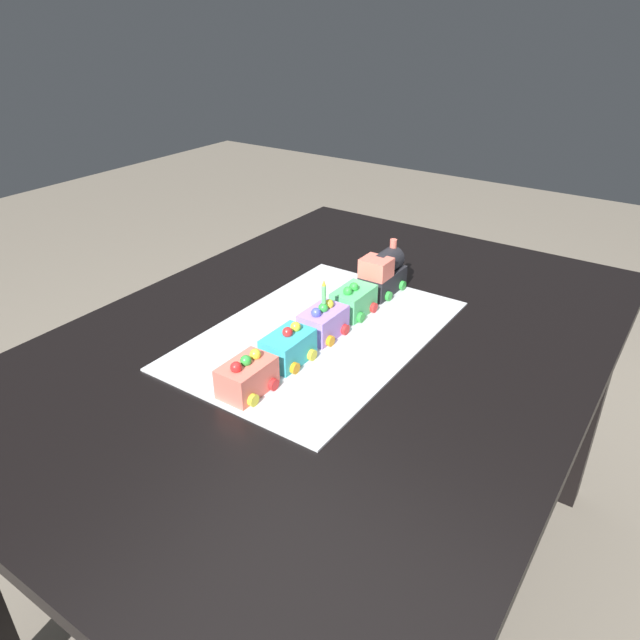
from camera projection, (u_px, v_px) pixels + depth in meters
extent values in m
plane|color=gray|center=(331.00, 574.00, 1.56)|extent=(8.00, 8.00, 0.00)
cube|color=black|center=(335.00, 341.00, 1.21)|extent=(1.40, 1.00, 0.03)
cube|color=black|center=(328.00, 319.00, 2.07)|extent=(0.07, 0.07, 0.71)
cube|color=black|center=(589.00, 403.00, 1.64)|extent=(0.07, 0.07, 0.71)
cube|color=silver|center=(320.00, 334.00, 1.20)|extent=(0.60, 0.40, 0.00)
cube|color=#232328|center=(383.00, 282.00, 1.36)|extent=(0.12, 0.06, 0.05)
cylinder|color=#232328|center=(387.00, 262.00, 1.35)|extent=(0.07, 0.05, 0.05)
cube|color=#F27260|center=(376.00, 268.00, 1.32)|extent=(0.06, 0.06, 0.04)
cylinder|color=#F27260|center=(393.00, 245.00, 1.36)|extent=(0.02, 0.02, 0.03)
sphere|color=#F4EFCC|center=(396.00, 269.00, 1.41)|extent=(0.02, 0.02, 0.02)
cylinder|color=#D84CB2|center=(376.00, 278.00, 1.41)|extent=(0.02, 0.01, 0.02)
cylinder|color=yellow|center=(362.00, 288.00, 1.36)|extent=(0.02, 0.01, 0.02)
cylinder|color=green|center=(403.00, 286.00, 1.38)|extent=(0.02, 0.01, 0.02)
cylinder|color=green|center=(389.00, 296.00, 1.33)|extent=(0.02, 0.01, 0.02)
cube|color=#59CC7A|center=(353.00, 301.00, 1.27)|extent=(0.10, 0.06, 0.06)
cylinder|color=#4C59D8|center=(346.00, 299.00, 1.31)|extent=(0.02, 0.01, 0.02)
cylinder|color=#D84CB2|center=(333.00, 309.00, 1.27)|extent=(0.02, 0.01, 0.02)
cylinder|color=red|center=(374.00, 308.00, 1.28)|extent=(0.02, 0.01, 0.02)
cylinder|color=green|center=(361.00, 317.00, 1.24)|extent=(0.02, 0.01, 0.02)
sphere|color=green|center=(354.00, 287.00, 1.25)|extent=(0.02, 0.02, 0.02)
sphere|color=green|center=(348.00, 291.00, 1.23)|extent=(0.02, 0.02, 0.02)
cube|color=#AD84E0|center=(323.00, 323.00, 1.18)|extent=(0.10, 0.06, 0.06)
cylinder|color=yellow|center=(316.00, 320.00, 1.23)|extent=(0.02, 0.01, 0.02)
cylinder|color=red|center=(301.00, 331.00, 1.19)|extent=(0.02, 0.01, 0.02)
cylinder|color=red|center=(345.00, 330.00, 1.19)|extent=(0.02, 0.01, 0.02)
cylinder|color=orange|center=(330.00, 341.00, 1.15)|extent=(0.02, 0.01, 0.02)
sphere|color=#4C59D8|center=(316.00, 313.00, 1.15)|extent=(0.02, 0.02, 0.02)
sphere|color=green|center=(323.00, 308.00, 1.17)|extent=(0.02, 0.02, 0.02)
sphere|color=yellow|center=(330.00, 303.00, 1.18)|extent=(0.02, 0.02, 0.02)
cube|color=#38B7C6|center=(288.00, 348.00, 1.10)|extent=(0.10, 0.06, 0.06)
cylinder|color=red|center=(282.00, 344.00, 1.14)|extent=(0.02, 0.01, 0.02)
cylinder|color=red|center=(264.00, 356.00, 1.10)|extent=(0.02, 0.01, 0.02)
cylinder|color=yellow|center=(312.00, 355.00, 1.11)|extent=(0.02, 0.01, 0.02)
cylinder|color=orange|center=(295.00, 368.00, 1.07)|extent=(0.02, 0.01, 0.02)
sphere|color=yellow|center=(296.00, 327.00, 1.10)|extent=(0.02, 0.02, 0.02)
sphere|color=red|center=(288.00, 332.00, 1.08)|extent=(0.02, 0.02, 0.02)
cube|color=#F27260|center=(247.00, 377.00, 1.01)|extent=(0.10, 0.06, 0.06)
cylinder|color=yellow|center=(242.00, 372.00, 1.06)|extent=(0.02, 0.01, 0.02)
cylinder|color=#D84CB2|center=(222.00, 386.00, 1.02)|extent=(0.02, 0.01, 0.02)
cylinder|color=red|center=(274.00, 385.00, 1.02)|extent=(0.02, 0.01, 0.02)
cylinder|color=yellow|center=(253.00, 400.00, 0.98)|extent=(0.02, 0.01, 0.02)
sphere|color=yellow|center=(255.00, 354.00, 1.01)|extent=(0.02, 0.02, 0.02)
sphere|color=red|center=(236.00, 367.00, 0.98)|extent=(0.02, 0.02, 0.02)
sphere|color=green|center=(246.00, 361.00, 0.99)|extent=(0.02, 0.02, 0.02)
cylinder|color=#66D872|center=(324.00, 294.00, 1.15)|extent=(0.01, 0.01, 0.04)
cone|color=yellow|center=(324.00, 283.00, 1.14)|extent=(0.01, 0.01, 0.01)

